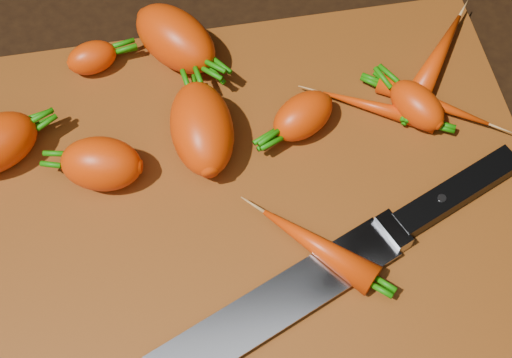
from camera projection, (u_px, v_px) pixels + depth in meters
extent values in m
cube|color=black|center=(258.00, 207.00, 0.64)|extent=(2.00, 2.00, 0.01)
cube|color=brown|center=(258.00, 202.00, 0.63)|extent=(0.50, 0.40, 0.01)
ellipsoid|color=#F03900|center=(101.00, 164.00, 0.62)|extent=(0.08, 0.06, 0.05)
ellipsoid|color=#F03900|center=(175.00, 39.00, 0.68)|extent=(0.10, 0.11, 0.05)
ellipsoid|color=#F03900|center=(202.00, 128.00, 0.63)|extent=(0.06, 0.10, 0.06)
ellipsoid|color=#F03900|center=(303.00, 116.00, 0.65)|extent=(0.07, 0.06, 0.04)
ellipsoid|color=#F03900|center=(92.00, 58.00, 0.68)|extent=(0.05, 0.04, 0.03)
ellipsoid|color=#F03900|center=(417.00, 105.00, 0.65)|extent=(0.06, 0.07, 0.04)
ellipsoid|color=#F03900|center=(437.00, 58.00, 0.69)|extent=(0.09, 0.11, 0.02)
ellipsoid|color=#F03900|center=(433.00, 103.00, 0.66)|extent=(0.10, 0.08, 0.02)
ellipsoid|color=#F03900|center=(318.00, 246.00, 0.59)|extent=(0.10, 0.10, 0.03)
ellipsoid|color=#F03900|center=(379.00, 108.00, 0.66)|extent=(0.10, 0.07, 0.02)
cube|color=gray|center=(283.00, 300.00, 0.57)|extent=(0.03, 0.04, 0.02)
cube|color=black|center=(353.00, 257.00, 0.59)|extent=(0.13, 0.07, 0.02)
cylinder|color=#B2B2B7|center=(336.00, 264.00, 0.58)|extent=(0.01, 0.01, 0.00)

